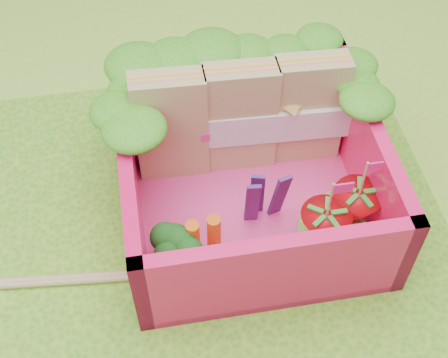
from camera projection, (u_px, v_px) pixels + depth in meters
ground at (206, 249)px, 3.28m from camera, size 14.00×14.00×0.00m
placemat at (206, 248)px, 3.26m from camera, size 2.60×2.60×0.03m
bento_floor at (249, 202)px, 3.40m from camera, size 1.30×1.30×0.05m
bento_box at (250, 172)px, 3.21m from camera, size 1.30×1.30×0.55m
lettuce_ruffle at (236, 68)px, 3.22m from camera, size 1.43×0.77×0.11m
sandwich_stack at (241, 118)px, 3.31m from camera, size 1.22×0.23×0.67m
broccoli at (178, 245)px, 2.99m from camera, size 0.31×0.31×0.25m
carrot_sticks at (203, 238)px, 3.07m from camera, size 0.18×0.10×0.28m
purple_wedges at (263, 197)px, 3.15m from camera, size 0.22×0.09×0.38m
strawberry_left at (324, 229)px, 3.10m from camera, size 0.25×0.25×0.49m
strawberry_right at (355, 208)px, 3.18m from camera, size 0.26×0.26×0.50m
snap_peas at (334, 221)px, 3.26m from camera, size 0.54×0.50×0.05m
chopsticks at (17, 283)px, 3.09m from camera, size 2.43×0.29×0.04m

